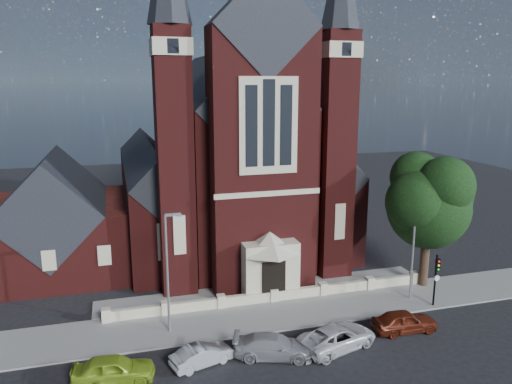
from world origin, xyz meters
TOP-DOWN VIEW (x-y plane):
  - ground at (0.00, 15.00)m, footprint 120.00×120.00m
  - pavement_strip at (0.00, 4.50)m, footprint 60.00×5.00m
  - forecourt_paving at (0.00, 8.50)m, footprint 26.00×3.00m
  - forecourt_wall at (0.00, 6.50)m, footprint 24.00×0.40m
  - church at (-0.00, 22.94)m, footprint 20.01×34.90m
  - parish_hall at (-16.00, 18.00)m, footprint 12.00×12.20m
  - street_tree at (12.60, 5.71)m, footprint 6.40×6.60m
  - street_lamp_left at (-7.91, 4.00)m, footprint 1.16×0.22m
  - street_lamp_right at (10.09, 4.00)m, footprint 1.16×0.22m
  - traffic_signal at (11.00, 2.43)m, footprint 0.28×0.42m
  - car_lime_van at (-11.56, -0.72)m, footprint 4.61×2.20m
  - car_silver_a at (-6.60, -0.40)m, footprint 3.97×2.39m
  - car_silver_b at (-2.36, -0.74)m, footprint 5.17×3.42m
  - car_white_suv at (1.77, -0.82)m, footprint 5.67×3.84m
  - car_dark_red at (6.89, -0.16)m, footprint 4.39×1.95m

SIDE VIEW (x-z plane):
  - ground at x=0.00m, z-range 0.00..0.00m
  - pavement_strip at x=0.00m, z-range -0.06..0.06m
  - forecourt_paving at x=0.00m, z-range -0.07..0.07m
  - forecourt_wall at x=0.00m, z-range -0.45..0.45m
  - car_silver_a at x=-6.60m, z-range 0.00..1.23m
  - car_silver_b at x=-2.36m, z-range 0.00..1.39m
  - car_white_suv at x=1.77m, z-range 0.00..1.44m
  - car_dark_red at x=6.89m, z-range 0.00..1.47m
  - car_lime_van at x=-11.56m, z-range 0.00..1.52m
  - traffic_signal at x=11.00m, z-range 0.58..4.58m
  - parish_hall at x=-16.00m, z-range -1.11..9.13m
  - street_lamp_left at x=-7.91m, z-range 0.55..8.64m
  - street_lamp_right at x=10.09m, z-range 0.55..8.64m
  - street_tree at x=12.60m, z-range 1.61..12.31m
  - church at x=0.00m, z-range -6.41..22.79m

